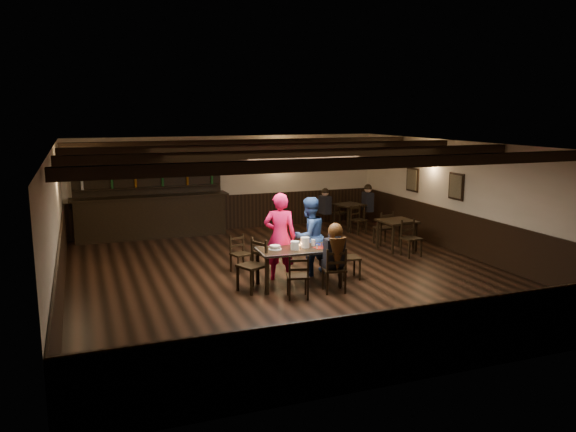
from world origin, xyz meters
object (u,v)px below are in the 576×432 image
object	(u,v)px
woman_pink	(280,237)
cake	(275,247)
chair_near_right	(335,267)
chair_near_left	(298,273)
man_blue	(309,236)
bar_counter	(151,211)
dining_table	(299,252)

from	to	relation	value
woman_pink	cake	world-z (taller)	woman_pink
chair_near_right	chair_near_left	bearing A→B (deg)	-173.88
man_blue	cake	world-z (taller)	man_blue
man_blue	bar_counter	distance (m)	5.51
dining_table	bar_counter	world-z (taller)	bar_counter
woman_pink	cake	distance (m)	0.51
chair_near_left	woman_pink	bearing A→B (deg)	85.25
woman_pink	bar_counter	bearing A→B (deg)	-46.47
woman_pink	dining_table	bearing A→B (deg)	133.13
chair_near_right	woman_pink	distance (m)	1.42
dining_table	chair_near_left	size ratio (longest dim) A/B	1.97
man_blue	woman_pink	bearing A→B (deg)	-7.70
chair_near_right	cake	xyz separation A→B (m)	(-0.93, 0.77, 0.28)
chair_near_right	woman_pink	size ratio (longest dim) A/B	0.49
chair_near_right	man_blue	size ratio (longest dim) A/B	0.53
chair_near_left	dining_table	bearing A→B (deg)	67.65
man_blue	cake	bearing A→B (deg)	12.45
chair_near_left	woman_pink	distance (m)	1.35
bar_counter	woman_pink	bearing A→B (deg)	-68.58
cake	bar_counter	size ratio (longest dim) A/B	0.06
woman_pink	cake	bearing A→B (deg)	81.57
woman_pink	bar_counter	size ratio (longest dim) A/B	0.43
chair_near_right	cake	bearing A→B (deg)	140.45
chair_near_left	man_blue	world-z (taller)	man_blue
woman_pink	chair_near_right	bearing A→B (deg)	141.51
dining_table	chair_near_left	xyz separation A→B (m)	(-0.31, -0.75, -0.19)
chair_near_left	chair_near_right	distance (m)	0.78
chair_near_right	man_blue	xyz separation A→B (m)	(0.02, 1.32, 0.31)
chair_near_left	woman_pink	xyz separation A→B (m)	(0.11, 1.28, 0.41)
chair_near_right	bar_counter	world-z (taller)	bar_counter
cake	woman_pink	bearing A→B (deg)	59.46
woman_pink	man_blue	bearing A→B (deg)	-147.58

